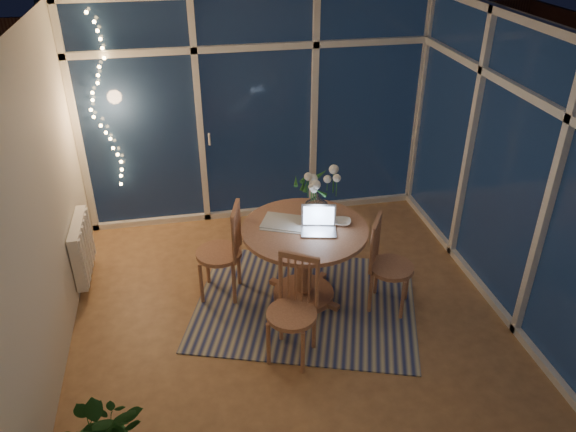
# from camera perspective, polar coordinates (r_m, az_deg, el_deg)

# --- Properties ---
(floor) EXTENTS (4.00, 4.00, 0.00)m
(floor) POSITION_cam_1_polar(r_m,az_deg,el_deg) (5.39, 0.36, -9.76)
(floor) COLOR #8A5E3C
(floor) RESTS_ON ground
(ceiling) EXTENTS (4.00, 4.00, 0.00)m
(ceiling) POSITION_cam_1_polar(r_m,az_deg,el_deg) (4.23, 0.48, 18.43)
(ceiling) COLOR white
(ceiling) RESTS_ON wall_back
(wall_back) EXTENTS (4.00, 0.04, 2.60)m
(wall_back) POSITION_cam_1_polar(r_m,az_deg,el_deg) (6.48, -3.18, 10.60)
(wall_back) COLOR silver
(wall_back) RESTS_ON floor
(wall_front) EXTENTS (4.00, 0.04, 2.60)m
(wall_front) POSITION_cam_1_polar(r_m,az_deg,el_deg) (3.09, 8.08, -14.40)
(wall_front) COLOR silver
(wall_front) RESTS_ON floor
(wall_left) EXTENTS (0.04, 4.00, 2.60)m
(wall_left) POSITION_cam_1_polar(r_m,az_deg,el_deg) (4.74, -24.02, 0.22)
(wall_left) COLOR silver
(wall_left) RESTS_ON floor
(wall_right) EXTENTS (0.04, 4.00, 2.60)m
(wall_right) POSITION_cam_1_polar(r_m,az_deg,el_deg) (5.40, 21.76, 4.31)
(wall_right) COLOR silver
(wall_right) RESTS_ON floor
(window_wall_back) EXTENTS (4.00, 0.10, 2.60)m
(window_wall_back) POSITION_cam_1_polar(r_m,az_deg,el_deg) (6.45, -3.13, 10.49)
(window_wall_back) COLOR white
(window_wall_back) RESTS_ON floor
(window_wall_right) EXTENTS (0.10, 4.00, 2.60)m
(window_wall_right) POSITION_cam_1_polar(r_m,az_deg,el_deg) (5.38, 21.40, 4.28)
(window_wall_right) COLOR white
(window_wall_right) RESTS_ON floor
(radiator) EXTENTS (0.10, 0.70, 0.58)m
(radiator) POSITION_cam_1_polar(r_m,az_deg,el_deg) (5.93, -20.21, -3.03)
(radiator) COLOR white
(radiator) RESTS_ON wall_left
(fairy_lights) EXTENTS (0.24, 0.10, 1.85)m
(fairy_lights) POSITION_cam_1_polar(r_m,az_deg,el_deg) (6.30, -18.36, 10.70)
(fairy_lights) COLOR #FFBE66
(fairy_lights) RESTS_ON window_wall_back
(garden_patio) EXTENTS (12.00, 6.00, 0.10)m
(garden_patio) POSITION_cam_1_polar(r_m,az_deg,el_deg) (9.81, -2.63, 9.01)
(garden_patio) COLOR black
(garden_patio) RESTS_ON ground
(garden_fence) EXTENTS (11.00, 0.08, 1.80)m
(garden_fence) POSITION_cam_1_polar(r_m,az_deg,el_deg) (9.93, -6.17, 14.96)
(garden_fence) COLOR #361C13
(garden_fence) RESTS_ON ground
(garden_shrubs) EXTENTS (0.90, 0.90, 0.90)m
(garden_shrubs) POSITION_cam_1_polar(r_m,az_deg,el_deg) (8.04, -10.19, 7.62)
(garden_shrubs) COLOR black
(garden_shrubs) RESTS_ON ground
(rug) EXTENTS (2.50, 2.23, 0.01)m
(rug) POSITION_cam_1_polar(r_m,az_deg,el_deg) (5.50, 1.82, -8.80)
(rug) COLOR #B4B192
(rug) RESTS_ON floor
(dining_table) EXTENTS (1.47, 1.47, 0.79)m
(dining_table) POSITION_cam_1_polar(r_m,az_deg,el_deg) (5.34, 1.65, -4.87)
(dining_table) COLOR #915C41
(dining_table) RESTS_ON floor
(chair_left) EXTENTS (0.56, 0.56, 1.00)m
(chair_left) POSITION_cam_1_polar(r_m,az_deg,el_deg) (5.37, -7.05, -3.57)
(chair_left) COLOR #915C41
(chair_left) RESTS_ON floor
(chair_right) EXTENTS (0.60, 0.60, 0.94)m
(chair_right) POSITION_cam_1_polar(r_m,az_deg,el_deg) (5.27, 10.47, -4.95)
(chair_right) COLOR #915C41
(chair_right) RESTS_ON floor
(chair_front) EXTENTS (0.61, 0.61, 0.95)m
(chair_front) POSITION_cam_1_polar(r_m,az_deg,el_deg) (4.65, 0.38, -9.74)
(chair_front) COLOR #915C41
(chair_front) RESTS_ON floor
(laptop) EXTENTS (0.37, 0.34, 0.23)m
(laptop) POSITION_cam_1_polar(r_m,az_deg,el_deg) (5.01, 3.16, -0.51)
(laptop) COLOR silver
(laptop) RESTS_ON dining_table
(flower_vase) EXTENTS (0.26, 0.26, 0.21)m
(flower_vase) POSITION_cam_1_polar(r_m,az_deg,el_deg) (5.28, 2.91, 1.11)
(flower_vase) COLOR silver
(flower_vase) RESTS_ON dining_table
(bowl) EXTENTS (0.19, 0.19, 0.04)m
(bowl) POSITION_cam_1_polar(r_m,az_deg,el_deg) (5.19, 5.53, -0.64)
(bowl) COLOR white
(bowl) RESTS_ON dining_table
(newspapers) EXTENTS (0.47, 0.42, 0.01)m
(newspapers) POSITION_cam_1_polar(r_m,az_deg,el_deg) (5.18, -0.45, -0.74)
(newspapers) COLOR silver
(newspapers) RESTS_ON dining_table
(phone) EXTENTS (0.12, 0.11, 0.01)m
(phone) POSITION_cam_1_polar(r_m,az_deg,el_deg) (5.01, 2.77, -1.96)
(phone) COLOR black
(phone) RESTS_ON dining_table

